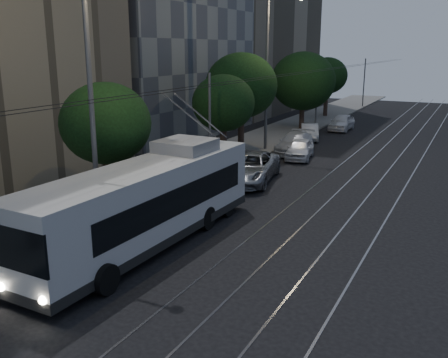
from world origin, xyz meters
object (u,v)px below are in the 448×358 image
at_px(car_white_a, 300,149).
at_px(streetlamp_far, 273,58).
at_px(car_white_d, 342,122).
at_px(trolleybus, 148,203).
at_px(car_white_b, 295,143).
at_px(car_white_c, 310,132).
at_px(streetlamp_near, 98,63).
at_px(pickup_silver, 249,167).

relative_size(car_white_a, streetlamp_far, 0.35).
bearing_deg(car_white_d, streetlamp_far, -100.73).
bearing_deg(trolleybus, car_white_a, 90.96).
distance_m(car_white_b, car_white_d, 11.59).
relative_size(car_white_c, streetlamp_near, 0.34).
height_order(car_white_c, streetlamp_near, streetlamp_near).
bearing_deg(streetlamp_far, car_white_a, -27.69).
bearing_deg(trolleybus, pickup_silver, 94.01).
xyz_separation_m(pickup_silver, car_white_c, (-0.98, 14.24, -0.17)).
xyz_separation_m(trolleybus, pickup_silver, (-0.42, 10.17, -0.86)).
distance_m(car_white_a, car_white_d, 13.18).
bearing_deg(car_white_b, car_white_c, 92.78).
bearing_deg(pickup_silver, streetlamp_near, -108.16).
bearing_deg(car_white_a, trolleybus, -100.28).
xyz_separation_m(car_white_c, streetlamp_far, (-1.07, -5.82, 5.97)).
relative_size(trolleybus, car_white_b, 2.47).
bearing_deg(car_white_a, car_white_c, 92.88).
height_order(trolleybus, car_white_b, trolleybus).
bearing_deg(car_white_b, trolleybus, -92.13).
height_order(car_white_d, streetlamp_far, streetlamp_far).
xyz_separation_m(car_white_d, streetlamp_far, (-2.19, -11.77, 5.89)).
height_order(trolleybus, pickup_silver, trolleybus).
distance_m(car_white_c, car_white_d, 6.05).
height_order(car_white_b, car_white_d, car_white_d).
xyz_separation_m(car_white_b, car_white_d, (0.42, 11.58, 0.01)).
bearing_deg(streetlamp_far, car_white_d, 79.44).
relative_size(car_white_a, car_white_d, 0.92).
relative_size(car_white_b, streetlamp_near, 0.43).
relative_size(car_white_b, streetlamp_far, 0.45).
relative_size(pickup_silver, streetlamp_near, 0.51).
bearing_deg(streetlamp_near, car_white_d, 86.93).
xyz_separation_m(car_white_a, car_white_d, (-0.48, 13.17, 0.06)).
bearing_deg(car_white_a, streetlamp_far, 142.69).
bearing_deg(trolleybus, car_white_b, 93.77).
distance_m(trolleybus, car_white_a, 17.22).
height_order(car_white_a, car_white_b, car_white_b).
distance_m(trolleybus, streetlamp_near, 5.44).
distance_m(pickup_silver, car_white_b, 8.62).
bearing_deg(trolleybus, streetlamp_far, 99.20).
xyz_separation_m(trolleybus, car_white_c, (-1.40, 24.41, -1.02)).
xyz_separation_m(car_white_d, streetlamp_near, (-1.63, -30.46, 6.04)).
distance_m(trolleybus, pickup_silver, 10.21).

